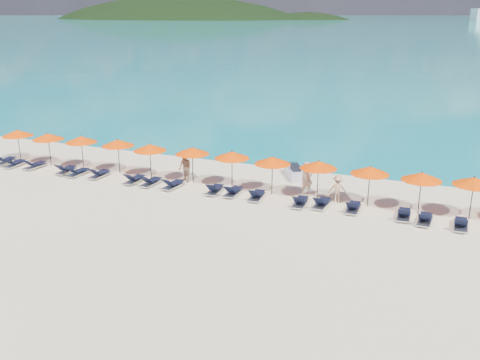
% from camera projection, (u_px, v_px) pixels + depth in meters
% --- Properties ---
extents(ground, '(1400.00, 1400.00, 0.00)m').
position_uv_depth(ground, '(218.00, 219.00, 26.96)').
color(ground, beige).
extents(sea, '(1600.00, 1300.00, 0.01)m').
position_uv_depth(sea, '(458.00, 19.00, 608.85)').
color(sea, '#1FA9B2').
rests_on(sea, ground).
extents(headland_main, '(374.00, 242.00, 126.50)m').
position_uv_depth(headland_main, '(176.00, 53.00, 622.84)').
color(headland_main, black).
rests_on(headland_main, ground).
extents(headland_small, '(162.00, 126.00, 85.50)m').
position_uv_depth(headland_small, '(306.00, 53.00, 585.45)').
color(headland_small, black).
rests_on(headland_small, ground).
extents(jetski, '(1.90, 2.51, 0.84)m').
position_uv_depth(jetski, '(295.00, 172.00, 33.57)').
color(jetski, silver).
rests_on(jetski, ground).
extents(beachgoer_a, '(0.83, 0.81, 1.93)m').
position_uv_depth(beachgoer_a, '(307.00, 178.00, 30.33)').
color(beachgoer_a, tan).
rests_on(beachgoer_a, ground).
extents(beachgoer_b, '(1.03, 0.90, 1.84)m').
position_uv_depth(beachgoer_b, '(185.00, 168.00, 32.54)').
color(beachgoer_b, tan).
rests_on(beachgoer_b, ground).
extents(beachgoer_c, '(1.07, 0.65, 1.55)m').
position_uv_depth(beachgoer_c, '(338.00, 189.00, 29.12)').
color(beachgoer_c, tan).
rests_on(beachgoer_c, ground).
extents(umbrella_0, '(2.10, 2.10, 2.28)m').
position_uv_depth(umbrella_0, '(17.00, 133.00, 36.68)').
color(umbrella_0, black).
rests_on(umbrella_0, ground).
extents(umbrella_1, '(2.10, 2.10, 2.28)m').
position_uv_depth(umbrella_1, '(48.00, 136.00, 35.67)').
color(umbrella_1, black).
rests_on(umbrella_1, ground).
extents(umbrella_2, '(2.10, 2.10, 2.28)m').
position_uv_depth(umbrella_2, '(81.00, 139.00, 34.88)').
color(umbrella_2, black).
rests_on(umbrella_2, ground).
extents(umbrella_3, '(2.10, 2.10, 2.28)m').
position_uv_depth(umbrella_3, '(118.00, 143.00, 33.98)').
color(umbrella_3, black).
rests_on(umbrella_3, ground).
extents(umbrella_4, '(2.10, 2.10, 2.28)m').
position_uv_depth(umbrella_4, '(150.00, 147.00, 32.82)').
color(umbrella_4, black).
rests_on(umbrella_4, ground).
extents(umbrella_5, '(2.10, 2.10, 2.28)m').
position_uv_depth(umbrella_5, '(192.00, 151.00, 32.06)').
color(umbrella_5, black).
rests_on(umbrella_5, ground).
extents(umbrella_6, '(2.10, 2.10, 2.28)m').
position_uv_depth(umbrella_6, '(232.00, 155.00, 31.13)').
color(umbrella_6, black).
rests_on(umbrella_6, ground).
extents(umbrella_7, '(2.10, 2.10, 2.28)m').
position_uv_depth(umbrella_7, '(272.00, 160.00, 30.00)').
color(umbrella_7, black).
rests_on(umbrella_7, ground).
extents(umbrella_8, '(2.10, 2.10, 2.28)m').
position_uv_depth(umbrella_8, '(319.00, 165.00, 29.17)').
color(umbrella_8, black).
rests_on(umbrella_8, ground).
extents(umbrella_9, '(2.10, 2.10, 2.28)m').
position_uv_depth(umbrella_9, '(370.00, 170.00, 28.15)').
color(umbrella_9, black).
rests_on(umbrella_9, ground).
extents(umbrella_10, '(2.10, 2.10, 2.28)m').
position_uv_depth(umbrella_10, '(422.00, 176.00, 27.11)').
color(umbrella_10, black).
rests_on(umbrella_10, ground).
extents(umbrella_11, '(2.10, 2.10, 2.28)m').
position_uv_depth(umbrella_11, '(474.00, 181.00, 26.36)').
color(umbrella_11, black).
rests_on(umbrella_11, ground).
extents(lounger_0, '(0.79, 1.75, 0.66)m').
position_uv_depth(lounger_0, '(5.00, 161.00, 36.56)').
color(lounger_0, silver).
rests_on(lounger_0, ground).
extents(lounger_1, '(0.74, 1.74, 0.66)m').
position_uv_depth(lounger_1, '(14.00, 163.00, 35.91)').
color(lounger_1, silver).
rests_on(lounger_1, ground).
extents(lounger_2, '(0.76, 1.75, 0.66)m').
position_uv_depth(lounger_2, '(35.00, 165.00, 35.51)').
color(lounger_2, silver).
rests_on(lounger_2, ground).
extents(lounger_3, '(0.77, 1.75, 0.66)m').
position_uv_depth(lounger_3, '(66.00, 170.00, 34.47)').
color(lounger_3, silver).
rests_on(lounger_3, ground).
extents(lounger_4, '(0.69, 1.72, 0.66)m').
position_uv_depth(lounger_4, '(77.00, 172.00, 33.97)').
color(lounger_4, silver).
rests_on(lounger_4, ground).
extents(lounger_5, '(0.63, 1.70, 0.66)m').
position_uv_depth(lounger_5, '(99.00, 174.00, 33.62)').
color(lounger_5, silver).
rests_on(lounger_5, ground).
extents(lounger_6, '(0.69, 1.72, 0.66)m').
position_uv_depth(lounger_6, '(134.00, 179.00, 32.54)').
color(lounger_6, silver).
rests_on(lounger_6, ground).
extents(lounger_7, '(0.70, 1.73, 0.66)m').
position_uv_depth(lounger_7, '(151.00, 182.00, 32.09)').
color(lounger_7, silver).
rests_on(lounger_7, ground).
extents(lounger_8, '(0.79, 1.75, 0.66)m').
position_uv_depth(lounger_8, '(173.00, 185.00, 31.56)').
color(lounger_8, silver).
rests_on(lounger_8, ground).
extents(lounger_9, '(0.77, 1.75, 0.66)m').
position_uv_depth(lounger_9, '(215.00, 189.00, 30.71)').
color(lounger_9, silver).
rests_on(lounger_9, ground).
extents(lounger_10, '(0.64, 1.71, 0.66)m').
position_uv_depth(lounger_10, '(233.00, 191.00, 30.37)').
color(lounger_10, silver).
rests_on(lounger_10, ground).
extents(lounger_11, '(0.77, 1.75, 0.66)m').
position_uv_depth(lounger_11, '(257.00, 195.00, 29.74)').
color(lounger_11, silver).
rests_on(lounger_11, ground).
extents(lounger_12, '(0.71, 1.73, 0.66)m').
position_uv_depth(lounger_12, '(300.00, 202.00, 28.73)').
color(lounger_12, silver).
rests_on(lounger_12, ground).
extents(lounger_13, '(0.71, 1.73, 0.66)m').
position_uv_depth(lounger_13, '(322.00, 203.00, 28.55)').
color(lounger_13, silver).
rests_on(lounger_13, ground).
extents(lounger_14, '(0.65, 1.71, 0.66)m').
position_uv_depth(lounger_14, '(353.00, 207.00, 27.94)').
color(lounger_14, silver).
rests_on(lounger_14, ground).
extents(lounger_15, '(0.68, 1.72, 0.66)m').
position_uv_depth(lounger_15, '(404.00, 214.00, 26.98)').
color(lounger_15, silver).
rests_on(lounger_15, ground).
extents(lounger_16, '(0.70, 1.73, 0.66)m').
position_uv_depth(lounger_16, '(425.00, 219.00, 26.38)').
color(lounger_16, silver).
rests_on(lounger_16, ground).
extents(lounger_17, '(0.63, 1.71, 0.66)m').
position_uv_depth(lounger_17, '(461.00, 224.00, 25.75)').
color(lounger_17, silver).
rests_on(lounger_17, ground).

